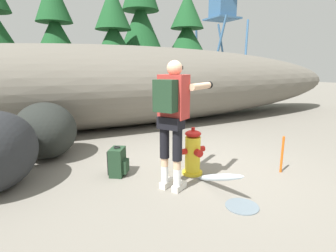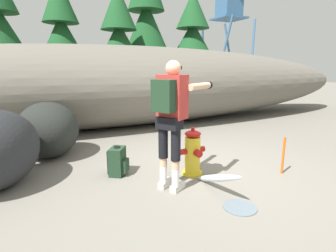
# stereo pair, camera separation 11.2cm
# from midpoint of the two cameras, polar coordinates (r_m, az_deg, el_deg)

# --- Properties ---
(ground_plane) EXTENTS (56.00, 56.00, 0.04)m
(ground_plane) POSITION_cam_midpoint_polar(r_m,az_deg,el_deg) (4.42, 5.83, -9.79)
(ground_plane) COLOR slate
(dirt_embankment) EXTENTS (17.31, 3.20, 2.27)m
(dirt_embankment) POSITION_cam_midpoint_polar(r_m,az_deg,el_deg) (7.79, -10.27, 8.56)
(dirt_embankment) COLOR #666056
(dirt_embankment) RESTS_ON ground_plane
(fire_hydrant) EXTENTS (0.42, 0.37, 0.76)m
(fire_hydrant) POSITION_cam_midpoint_polar(r_m,az_deg,el_deg) (4.14, 4.64, -5.87)
(fire_hydrant) COLOR yellow
(fire_hydrant) RESTS_ON ground_plane
(hydrant_water_jet) EXTENTS (0.40, 1.19, 0.49)m
(hydrant_water_jet) POSITION_cam_midpoint_polar(r_m,az_deg,el_deg) (3.65, 10.68, -11.80)
(hydrant_water_jet) COLOR silver
(hydrant_water_jet) RESTS_ON ground_plane
(utility_worker) EXTENTS (1.03, 0.84, 1.75)m
(utility_worker) POSITION_cam_midpoint_polar(r_m,az_deg,el_deg) (3.45, 0.25, 3.60)
(utility_worker) COLOR beige
(utility_worker) RESTS_ON ground_plane
(spare_backpack) EXTENTS (0.36, 0.36, 0.47)m
(spare_backpack) POSITION_cam_midpoint_polar(r_m,az_deg,el_deg) (4.21, -11.62, -7.69)
(spare_backpack) COLOR #1E3823
(spare_backpack) RESTS_ON ground_plane
(boulder_mid) EXTENTS (1.17, 1.36, 1.04)m
(boulder_mid) POSITION_cam_midpoint_polar(r_m,az_deg,el_deg) (5.38, -25.65, -0.88)
(boulder_mid) COLOR black
(boulder_mid) RESTS_ON ground_plane
(pine_tree_center) EXTENTS (2.33, 2.33, 5.47)m
(pine_tree_center) POSITION_cam_midpoint_polar(r_m,az_deg,el_deg) (12.84, -23.58, 18.47)
(pine_tree_center) COLOR #47331E
(pine_tree_center) RESTS_ON ground_plane
(pine_tree_right) EXTENTS (2.48, 2.48, 5.22)m
(pine_tree_right) POSITION_cam_midpoint_polar(r_m,az_deg,el_deg) (12.64, -12.01, 18.34)
(pine_tree_right) COLOR #47331E
(pine_tree_right) RESTS_ON ground_plane
(pine_tree_far_right) EXTENTS (2.88, 2.88, 7.17)m
(pine_tree_far_right) POSITION_cam_midpoint_polar(r_m,az_deg,el_deg) (14.41, -6.19, 21.88)
(pine_tree_far_right) COLOR #47331E
(pine_tree_far_right) RESTS_ON ground_plane
(pine_tree_ridge_end) EXTENTS (2.82, 2.82, 5.73)m
(pine_tree_ridge_end) POSITION_cam_midpoint_polar(r_m,az_deg,el_deg) (15.41, 3.92, 19.13)
(pine_tree_ridge_end) COLOR #47331E
(pine_tree_ridge_end) RESTS_ON ground_plane
(watchtower) EXTENTS (3.55, 3.55, 8.10)m
(watchtower) POSITION_cam_midpoint_polar(r_m,az_deg,el_deg) (21.42, 11.62, 23.98)
(watchtower) COLOR #386089
(watchtower) RESTS_ON ground_plane
(survey_stake) EXTENTS (0.04, 0.04, 0.60)m
(survey_stake) POSITION_cam_midpoint_polar(r_m,az_deg,el_deg) (4.56, 22.94, -5.74)
(survey_stake) COLOR #E55914
(survey_stake) RESTS_ON ground_plane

